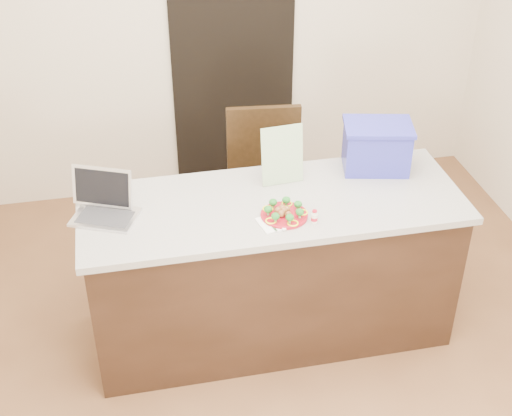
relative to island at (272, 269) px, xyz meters
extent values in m
plane|color=brown|center=(0.00, -0.25, -0.46)|extent=(4.00, 4.00, 0.00)
plane|color=beige|center=(0.00, 1.75, 0.89)|extent=(4.00, 0.00, 4.00)
cube|color=black|center=(0.10, 1.73, 0.54)|extent=(0.90, 0.02, 2.00)
cube|color=black|center=(0.00, 0.00, -0.02)|extent=(2.00, 0.70, 0.88)
cube|color=beige|center=(0.00, 0.00, 0.44)|extent=(2.06, 0.76, 0.04)
cylinder|color=maroon|center=(0.03, -0.15, 0.47)|extent=(0.25, 0.25, 0.01)
torus|color=maroon|center=(0.03, -0.15, 0.47)|extent=(0.24, 0.24, 0.01)
sphere|color=brown|center=(0.03, -0.15, 0.49)|extent=(0.04, 0.04, 0.04)
sphere|color=brown|center=(0.05, -0.13, 0.49)|extent=(0.04, 0.04, 0.04)
sphere|color=brown|center=(0.02, -0.12, 0.49)|extent=(0.04, 0.04, 0.04)
sphere|color=brown|center=(0.00, -0.14, 0.49)|extent=(0.04, 0.04, 0.04)
sphere|color=brown|center=(0.00, -0.18, 0.49)|extent=(0.04, 0.04, 0.04)
sphere|color=brown|center=(0.03, -0.18, 0.49)|extent=(0.04, 0.04, 0.04)
ellipsoid|color=#16541A|center=(-0.06, -0.14, 0.51)|extent=(0.04, 0.04, 0.04)
ellipsoid|color=#16541A|center=(-0.03, -0.21, 0.51)|extent=(0.04, 0.04, 0.04)
ellipsoid|color=#16541A|center=(0.03, -0.24, 0.51)|extent=(0.04, 0.04, 0.04)
ellipsoid|color=#16541A|center=(0.10, -0.20, 0.51)|extent=(0.04, 0.04, 0.04)
ellipsoid|color=#16541A|center=(0.11, -0.13, 0.51)|extent=(0.04, 0.04, 0.04)
ellipsoid|color=#16541A|center=(0.06, -0.07, 0.51)|extent=(0.04, 0.04, 0.04)
ellipsoid|color=#16541A|center=(-0.02, -0.08, 0.51)|extent=(0.04, 0.04, 0.04)
torus|color=yellow|center=(-0.05, -0.09, 0.48)|extent=(0.06, 0.06, 0.01)
torus|color=yellow|center=(-0.05, -0.20, 0.48)|extent=(0.06, 0.06, 0.01)
torus|color=yellow|center=(0.05, -0.25, 0.48)|extent=(0.06, 0.06, 0.01)
torus|color=yellow|center=(0.12, -0.16, 0.48)|extent=(0.06, 0.06, 0.01)
torus|color=yellow|center=(0.06, -0.06, 0.48)|extent=(0.06, 0.06, 0.01)
cube|color=silver|center=(-0.04, -0.20, 0.46)|extent=(0.18, 0.18, 0.01)
cube|color=silver|center=(-0.06, -0.22, 0.47)|extent=(0.04, 0.13, 0.00)
cube|color=silver|center=(-0.06, -0.15, 0.47)|extent=(0.04, 0.06, 0.00)
cube|color=white|center=(-0.01, -0.24, 0.47)|extent=(0.03, 0.08, 0.01)
cube|color=silver|center=(-0.01, -0.16, 0.47)|extent=(0.03, 0.10, 0.00)
cylinder|color=beige|center=(0.16, -0.24, 0.48)|extent=(0.03, 0.03, 0.05)
cylinder|color=beige|center=(0.16, -0.24, 0.52)|extent=(0.02, 0.02, 0.01)
cylinder|color=red|center=(0.16, -0.24, 0.53)|extent=(0.03, 0.03, 0.01)
cylinder|color=red|center=(0.16, -0.24, 0.48)|extent=(0.03, 0.03, 0.02)
cube|color=silver|center=(-0.88, 0.02, 0.47)|extent=(0.39, 0.33, 0.01)
cube|color=silver|center=(-0.88, 0.13, 0.58)|extent=(0.32, 0.18, 0.21)
cube|color=black|center=(-0.88, 0.13, 0.58)|extent=(0.29, 0.16, 0.18)
cube|color=#29292C|center=(-0.88, 0.01, 0.47)|extent=(0.31, 0.25, 0.00)
cube|color=silver|center=(0.09, 0.18, 0.63)|extent=(0.24, 0.07, 0.33)
cube|color=#292B96|center=(0.65, 0.23, 0.58)|extent=(0.41, 0.33, 0.25)
cube|color=#292B96|center=(0.65, 0.23, 0.72)|extent=(0.43, 0.35, 0.02)
cube|color=black|center=(0.13, 0.62, 0.04)|extent=(0.52, 0.52, 0.04)
cube|color=black|center=(0.13, 0.84, 0.34)|extent=(0.47, 0.09, 0.54)
cylinder|color=black|center=(-0.07, 0.42, -0.21)|extent=(0.04, 0.04, 0.51)
cylinder|color=black|center=(0.34, 0.42, -0.21)|extent=(0.04, 0.04, 0.51)
cylinder|color=black|center=(-0.07, 0.82, -0.21)|extent=(0.04, 0.04, 0.51)
cylinder|color=black|center=(0.34, 0.82, -0.21)|extent=(0.04, 0.04, 0.51)
camera|label=1|loc=(-0.74, -3.10, 2.53)|focal=50.00mm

